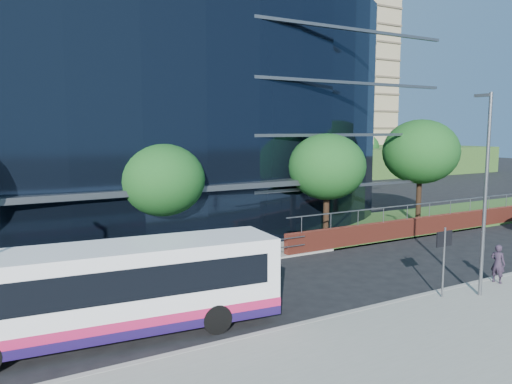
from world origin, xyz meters
TOP-DOWN VIEW (x-y plane):
  - ground at (0.00, 0.00)m, footprint 200.00×200.00m
  - pavement_near at (0.00, -5.00)m, footprint 80.00×8.00m
  - kerb at (0.00, -1.00)m, footprint 80.00×0.25m
  - yellow_line_outer at (0.00, -0.80)m, footprint 80.00×0.08m
  - yellow_line_inner at (0.00, -0.65)m, footprint 80.00×0.08m
  - far_forecourt at (-6.00, 11.00)m, footprint 50.00×8.00m
  - grass_verge at (24.00, 11.00)m, footprint 36.00×8.00m
  - glass_office at (-4.00, 20.85)m, footprint 44.00×23.10m
  - retaining_wall at (20.00, 7.30)m, footprint 34.00×0.40m
  - guard_railings at (-8.00, 7.00)m, footprint 24.00×0.05m
  - apartment_block at (32.00, 57.21)m, footprint 60.00×42.00m
  - street_sign at (4.50, -1.59)m, footprint 0.85×0.09m
  - tree_far_b at (-3.00, 9.50)m, footprint 4.29×4.29m
  - tree_far_c at (7.00, 9.00)m, footprint 4.62×4.62m
  - tree_far_d at (16.00, 10.00)m, footprint 5.28×5.28m
  - tree_dist_e at (24.00, 40.00)m, footprint 4.62×4.62m
  - tree_dist_f at (40.00, 42.00)m, footprint 4.29×4.29m
  - streetlight_east at (6.00, -2.17)m, footprint 0.15×0.77m
  - city_bus at (-7.60, 1.41)m, footprint 11.34×3.57m
  - pedestrian at (8.12, -1.50)m, footprint 0.50×0.67m

SIDE VIEW (x-z plane):
  - ground at x=0.00m, z-range 0.00..0.00m
  - yellow_line_outer at x=0.00m, z-range 0.00..0.01m
  - yellow_line_inner at x=0.00m, z-range 0.00..0.01m
  - far_forecourt at x=-6.00m, z-range 0.00..0.10m
  - grass_verge at x=24.00m, z-range 0.00..0.12m
  - pavement_near at x=0.00m, z-range 0.00..0.15m
  - kerb at x=0.00m, z-range 0.00..0.16m
  - retaining_wall at x=20.00m, z-range -0.44..1.67m
  - guard_railings at x=-8.00m, z-range 0.27..1.37m
  - pedestrian at x=8.12m, z-range 0.15..1.83m
  - city_bus at x=-7.60m, z-range 0.09..3.11m
  - street_sign at x=4.50m, z-range 0.75..3.55m
  - tree_far_b at x=-3.00m, z-range 1.19..7.23m
  - tree_dist_f at x=40.00m, z-range 1.19..7.23m
  - streetlight_east at x=6.00m, z-range 0.44..8.44m
  - tree_far_c at x=7.00m, z-range 1.28..7.79m
  - tree_dist_e at x=24.00m, z-range 1.28..7.79m
  - tree_far_d at x=16.00m, z-range 1.47..8.91m
  - glass_office at x=-4.00m, z-range 0.00..16.00m
  - apartment_block at x=32.00m, z-range -3.89..26.11m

